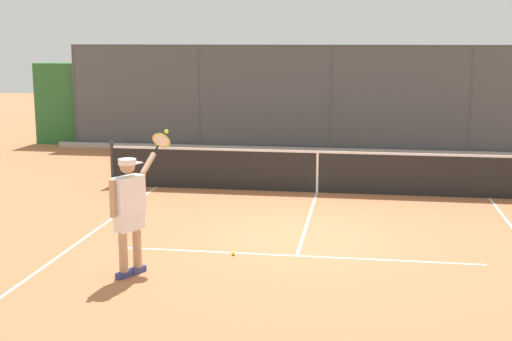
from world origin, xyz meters
TOP-DOWN VIEW (x-y plane):
  - ground_plane at (0.00, 0.00)m, footprint 60.00×60.00m
  - court_line_markings at (0.00, 1.33)m, footprint 7.63×8.69m
  - fence_backdrop at (-0.00, -10.14)m, footprint 19.47×1.37m
  - tennis_net at (0.00, -3.74)m, footprint 9.80×0.09m
  - tennis_player at (2.34, 2.30)m, footprint 0.63×1.39m
  - tennis_ball_near_net at (1.02, 1.15)m, footprint 0.07×0.07m

SIDE VIEW (x-z plane):
  - ground_plane at x=0.00m, z-range 0.00..0.00m
  - court_line_markings at x=0.00m, z-range 0.00..0.01m
  - tennis_ball_near_net at x=1.02m, z-range 0.00..0.07m
  - tennis_net at x=0.00m, z-range -0.04..1.03m
  - tennis_player at x=2.34m, z-range 0.02..2.07m
  - fence_backdrop at x=0.00m, z-range -0.31..2.96m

